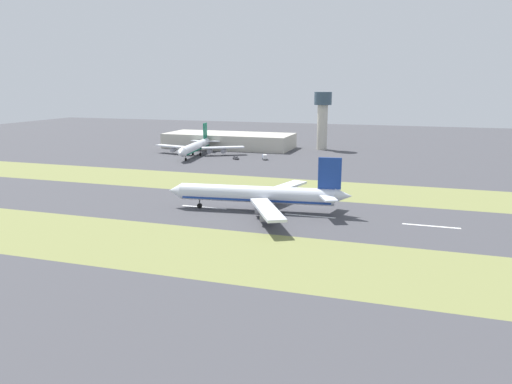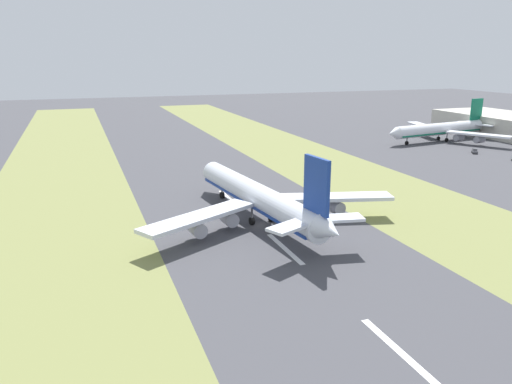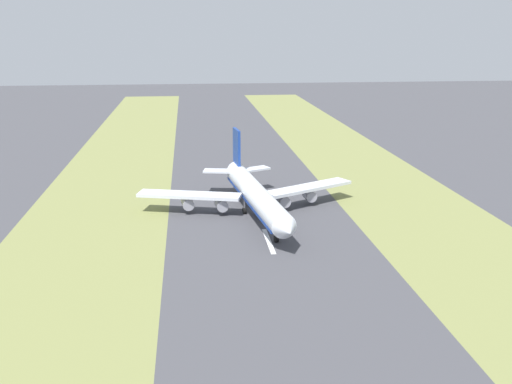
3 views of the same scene
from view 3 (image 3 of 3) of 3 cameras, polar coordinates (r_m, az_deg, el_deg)
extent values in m
plane|color=#424247|center=(170.33, 0.11, -1.87)|extent=(800.00, 800.00, 0.00)
cube|color=olive|center=(180.91, 14.42, -1.33)|extent=(40.00, 600.00, 0.01)
cube|color=olive|center=(171.30, -15.03, -2.32)|extent=(40.00, 600.00, 0.01)
cube|color=silver|center=(223.79, -1.54, 2.35)|extent=(1.20, 18.00, 0.01)
cube|color=silver|center=(185.23, -0.45, -0.44)|extent=(1.20, 18.00, 0.01)
cube|color=silver|center=(147.44, 1.20, -4.67)|extent=(1.20, 18.00, 0.01)
cylinder|color=silver|center=(164.33, 0.00, -0.27)|extent=(12.67, 56.32, 6.00)
cone|color=silver|center=(136.19, 2.99, -3.65)|extent=(6.44, 5.67, 5.88)
cone|color=silver|center=(193.48, -2.13, 2.38)|extent=(5.78, 6.57, 5.10)
cube|color=navy|center=(164.78, 0.00, -0.82)|extent=(12.11, 54.06, 0.70)
cube|color=silver|center=(175.93, 5.00, 0.43)|extent=(28.29, 19.26, 0.90)
cube|color=silver|center=(168.46, -6.37, -0.29)|extent=(29.56, 13.35, 0.90)
cylinder|color=#93939E|center=(171.18, 2.62, -0.81)|extent=(3.75, 5.15, 3.20)
cylinder|color=#93939E|center=(176.98, 5.11, -0.31)|extent=(3.75, 5.15, 3.20)
cylinder|color=#93939E|center=(167.27, -3.32, -1.21)|extent=(3.75, 5.15, 3.20)
cylinder|color=#93939E|center=(169.35, -6.53, -1.07)|extent=(3.75, 5.15, 3.20)
cube|color=navy|center=(187.07, -1.85, 4.34)|extent=(1.75, 8.04, 11.00)
cube|color=silver|center=(189.81, -0.21, 2.19)|extent=(10.92, 8.20, 0.60)
cube|color=silver|center=(187.67, -3.48, 2.01)|extent=(10.66, 6.24, 0.60)
cylinder|color=#59595E|center=(145.78, 1.95, -3.87)|extent=(0.50, 0.50, 3.20)
cylinder|color=black|center=(146.31, 1.94, -4.47)|extent=(1.11, 1.89, 1.80)
cylinder|color=#59595E|center=(168.75, 0.62, -1.15)|extent=(0.50, 0.50, 3.20)
cylinder|color=black|center=(169.21, 0.62, -1.67)|extent=(1.11, 1.89, 1.80)
cylinder|color=#59595E|center=(167.62, -1.10, -1.27)|extent=(0.50, 0.50, 3.20)
cylinder|color=black|center=(168.08, -1.10, -1.79)|extent=(1.11, 1.89, 1.80)
camera|label=1|loc=(280.47, 35.25, 11.58)|focal=35.00mm
camera|label=2|loc=(272.92, 5.77, 12.87)|focal=35.00mm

